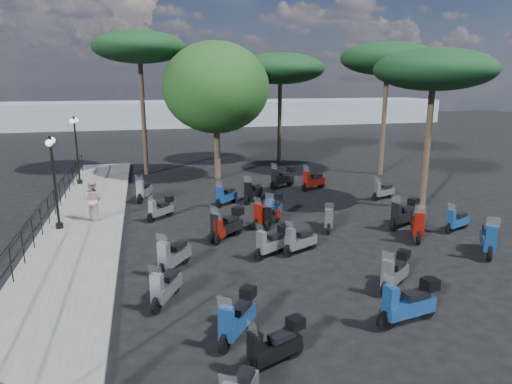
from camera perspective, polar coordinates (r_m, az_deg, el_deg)
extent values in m
plane|color=black|center=(15.47, 2.11, -7.79)|extent=(120.00, 120.00, 0.00)
cube|color=slate|center=(17.91, -21.27, -5.44)|extent=(3.00, 30.00, 0.15)
cylinder|color=black|center=(14.62, -28.29, -7.92)|extent=(0.04, 0.04, 1.10)
cylinder|color=black|center=(15.86, -27.12, -6.13)|extent=(0.04, 0.04, 1.10)
cylinder|color=black|center=(17.13, -26.12, -4.60)|extent=(0.04, 0.04, 1.10)
cylinder|color=black|center=(18.40, -25.27, -3.28)|extent=(0.04, 0.04, 1.10)
cylinder|color=black|center=(19.70, -24.53, -2.13)|extent=(0.04, 0.04, 1.10)
cylinder|color=black|center=(21.00, -23.88, -1.12)|extent=(0.04, 0.04, 1.10)
cylinder|color=black|center=(22.30, -23.31, -0.23)|extent=(0.04, 0.04, 1.10)
cylinder|color=black|center=(23.62, -22.81, 0.56)|extent=(0.04, 0.04, 1.10)
cylinder|color=black|center=(24.94, -22.35, 1.26)|extent=(0.04, 0.04, 1.10)
cylinder|color=black|center=(26.27, -21.94, 1.90)|extent=(0.04, 0.04, 1.10)
cylinder|color=black|center=(27.60, -21.57, 2.47)|extent=(0.04, 0.04, 1.10)
cylinder|color=black|center=(28.93, -21.24, 2.99)|extent=(0.04, 0.04, 1.10)
cylinder|color=black|center=(30.27, -20.93, 3.47)|extent=(0.04, 0.04, 1.10)
cube|color=black|center=(17.62, -25.86, -2.27)|extent=(0.04, 26.00, 0.04)
cube|color=black|center=(17.76, -25.68, -3.92)|extent=(0.04, 26.00, 0.04)
cylinder|color=black|center=(19.11, -23.36, -3.86)|extent=(0.28, 0.28, 0.21)
cylinder|color=black|center=(18.70, -23.85, 1.03)|extent=(0.10, 0.10, 3.56)
cylinder|color=black|center=(18.44, -24.35, 6.03)|extent=(0.08, 0.80, 0.04)
sphere|color=white|center=(18.84, -24.18, 5.91)|extent=(0.25, 0.25, 0.25)
sphere|color=white|center=(18.06, -24.47, 5.58)|extent=(0.25, 0.25, 0.25)
cylinder|color=black|center=(26.78, -21.16, 1.22)|extent=(0.29, 0.29, 0.22)
cylinder|color=black|center=(26.48, -21.49, 4.85)|extent=(0.10, 0.10, 3.66)
cylinder|color=black|center=(26.30, -21.82, 8.49)|extent=(0.12, 0.82, 0.04)
sphere|color=white|center=(26.70, -21.59, 8.38)|extent=(0.26, 0.26, 0.26)
sphere|color=white|center=(25.91, -22.01, 8.20)|extent=(0.26, 0.26, 0.26)
imported|color=#C3A6A9|center=(19.56, -19.75, -0.96)|extent=(0.97, 0.87, 1.65)
cube|color=black|center=(8.65, -1.57, -22.19)|extent=(0.51, 0.60, 0.13)
plane|color=white|center=(7.87, -3.48, -22.71)|extent=(0.33, 0.24, 0.33)
cylinder|color=black|center=(12.00, -12.32, -13.65)|extent=(0.30, 0.46, 0.47)
cylinder|color=black|center=(12.95, -10.02, -11.38)|extent=(0.30, 0.46, 0.47)
cube|color=#9597A0|center=(12.43, -11.06, -11.65)|extent=(0.88, 1.29, 0.33)
cube|color=black|center=(12.45, -10.80, -10.19)|extent=(0.53, 0.66, 0.14)
cube|color=#9597A0|center=(11.86, -12.26, -11.55)|extent=(0.36, 0.33, 0.69)
plane|color=white|center=(11.63, -12.50, -9.70)|extent=(0.37, 0.24, 0.36)
cylinder|color=black|center=(13.87, -11.55, -9.61)|extent=(0.38, 0.47, 0.50)
cylinder|color=black|center=(14.84, -8.85, -7.88)|extent=(0.38, 0.47, 0.50)
cube|color=#9597A0|center=(14.32, -10.07, -7.95)|extent=(1.09, 1.30, 0.35)
cube|color=black|center=(14.36, -9.74, -6.63)|extent=(0.62, 0.69, 0.15)
cube|color=#9597A0|center=(13.75, -11.45, -7.65)|extent=(0.39, 0.37, 0.73)
plane|color=white|center=(13.54, -11.70, -5.88)|extent=(0.37, 0.30, 0.39)
cylinder|color=black|center=(16.36, -5.22, -5.66)|extent=(0.47, 0.39, 0.51)
cylinder|color=black|center=(17.24, -2.31, -4.57)|extent=(0.47, 0.39, 0.51)
cube|color=black|center=(16.77, -3.61, -4.44)|extent=(1.31, 1.13, 0.36)
cube|color=black|center=(16.81, -3.22, -3.33)|extent=(0.70, 0.64, 0.15)
cube|color=black|center=(16.26, -5.05, -3.97)|extent=(0.38, 0.39, 0.74)
plane|color=white|center=(16.07, -5.24, -2.41)|extent=(0.31, 0.37, 0.39)
cube|color=black|center=(17.05, -2.29, -2.40)|extent=(0.49, 0.49, 0.27)
cylinder|color=black|center=(19.16, -12.94, -3.14)|extent=(0.37, 0.35, 0.42)
cylinder|color=black|center=(19.87, -10.74, -2.42)|extent=(0.37, 0.35, 0.42)
cube|color=#9597A0|center=(19.50, -11.75, -2.30)|extent=(1.05, 1.00, 0.30)
cube|color=black|center=(19.53, -11.48, -1.50)|extent=(0.57, 0.55, 0.12)
cube|color=#9597A0|center=(19.10, -12.85, -1.93)|extent=(0.32, 0.33, 0.62)
plane|color=white|center=(18.96, -13.03, -0.81)|extent=(0.28, 0.29, 0.33)
cube|color=black|center=(19.73, -10.78, -0.83)|extent=(0.41, 0.41, 0.23)
cylinder|color=black|center=(22.15, -14.28, -0.80)|extent=(0.27, 0.51, 0.50)
cylinder|color=black|center=(23.29, -13.20, -0.02)|extent=(0.27, 0.51, 0.50)
cube|color=#9597A0|center=(22.72, -13.71, 0.09)|extent=(0.81, 1.40, 0.36)
cube|color=black|center=(22.82, -13.60, 0.91)|extent=(0.51, 0.70, 0.15)
cube|color=#9597A0|center=(22.11, -14.28, 0.46)|extent=(0.37, 0.33, 0.73)
plane|color=white|center=(21.95, -14.41, 1.62)|extent=(0.40, 0.22, 0.39)
cylinder|color=black|center=(9.58, -0.52, -21.13)|extent=(0.45, 0.26, 0.45)
cylinder|color=black|center=(10.17, 4.81, -18.88)|extent=(0.45, 0.26, 0.45)
cube|color=black|center=(9.80, 2.47, -19.09)|extent=(1.23, 0.77, 0.32)
cube|color=black|center=(9.74, 3.24, -17.49)|extent=(0.62, 0.48, 0.13)
cube|color=black|center=(9.38, -0.14, -18.84)|extent=(0.30, 0.34, 0.65)
plane|color=white|center=(9.13, -0.44, -16.75)|extent=(0.21, 0.35, 0.34)
cube|color=black|center=(9.87, 4.96, -15.95)|extent=(0.41, 0.40, 0.24)
cylinder|color=black|center=(10.30, -3.90, -18.31)|extent=(0.37, 0.44, 0.47)
cylinder|color=black|center=(11.21, -1.03, -15.38)|extent=(0.37, 0.44, 0.47)
cube|color=navy|center=(10.70, -2.28, -15.85)|extent=(1.04, 1.22, 0.34)
cube|color=black|center=(10.70, -1.90, -14.16)|extent=(0.59, 0.65, 0.14)
cube|color=navy|center=(10.12, -3.73, -15.92)|extent=(0.37, 0.35, 0.69)
plane|color=white|center=(9.86, -3.93, -13.84)|extent=(0.35, 0.29, 0.37)
cube|color=black|center=(10.93, -1.00, -12.45)|extent=(0.45, 0.46, 0.26)
cylinder|color=black|center=(15.18, 4.10, -7.35)|extent=(0.44, 0.28, 0.45)
cylinder|color=black|center=(15.93, 7.01, -6.37)|extent=(0.44, 0.28, 0.45)
cube|color=#9597A0|center=(15.52, 5.73, -6.23)|extent=(1.23, 0.82, 0.32)
cube|color=black|center=(15.54, 6.16, -5.19)|extent=(0.62, 0.50, 0.13)
cube|color=#9597A0|center=(15.08, 4.34, -5.76)|extent=(0.31, 0.34, 0.65)
plane|color=white|center=(14.90, 4.21, -4.30)|extent=(0.22, 0.35, 0.35)
cylinder|color=black|center=(16.29, -4.81, -5.89)|extent=(0.31, 0.40, 0.42)
cylinder|color=black|center=(17.20, -3.30, -4.78)|extent=(0.31, 0.40, 0.42)
cube|color=maroon|center=(16.73, -3.98, -4.76)|extent=(0.90, 1.12, 0.30)
cube|color=black|center=(16.78, -3.78, -3.81)|extent=(0.52, 0.59, 0.12)
cube|color=maroon|center=(16.22, -4.73, -4.46)|extent=(0.33, 0.31, 0.62)
plane|color=white|center=(16.05, -4.84, -3.17)|extent=(0.32, 0.25, 0.33)
cylinder|color=black|center=(18.25, 1.67, -3.54)|extent=(0.35, 0.47, 0.49)
cylinder|color=black|center=(19.37, 2.75, -2.50)|extent=(0.35, 0.47, 0.49)
cube|color=navy|center=(18.80, 2.28, -2.42)|extent=(1.01, 1.31, 0.35)
cube|color=black|center=(18.88, 2.44, -1.45)|extent=(0.59, 0.68, 0.14)
cube|color=navy|center=(18.18, 1.76, -2.05)|extent=(0.38, 0.36, 0.72)
plane|color=white|center=(18.01, 1.71, -0.69)|extent=(0.37, 0.28, 0.38)
cube|color=black|center=(19.22, 2.79, -0.61)|extent=(0.46, 0.47, 0.27)
cylinder|color=black|center=(20.82, -4.63, -1.42)|extent=(0.39, 0.38, 0.45)
cylinder|color=black|center=(21.71, -2.85, -0.74)|extent=(0.39, 0.38, 0.45)
cube|color=navy|center=(21.25, -3.65, -0.60)|extent=(1.11, 1.09, 0.32)
cube|color=black|center=(21.31, -3.41, 0.18)|extent=(0.60, 0.60, 0.13)
cube|color=navy|center=(20.76, -4.53, -0.21)|extent=(0.35, 0.35, 0.66)
plane|color=white|center=(20.62, -4.64, 0.90)|extent=(0.30, 0.31, 0.35)
cylinder|color=black|center=(11.45, 15.95, -15.20)|extent=(0.52, 0.20, 0.51)
cylinder|color=black|center=(12.24, 20.58, -13.58)|extent=(0.52, 0.20, 0.51)
cube|color=navy|center=(11.78, 18.61, -13.50)|extent=(1.41, 0.61, 0.36)
cube|color=black|center=(11.77, 19.38, -11.99)|extent=(0.68, 0.43, 0.15)
cube|color=navy|center=(11.28, 16.45, -12.94)|extent=(0.29, 0.35, 0.74)
plane|color=white|center=(11.04, 16.37, -10.82)|extent=(0.16, 0.41, 0.39)
cube|color=black|center=(11.97, 20.93, -10.68)|extent=(0.42, 0.40, 0.27)
cylinder|color=black|center=(14.85, 0.46, -7.80)|extent=(0.43, 0.31, 0.45)
cylinder|color=black|center=(15.62, 3.38, -6.70)|extent=(0.43, 0.31, 0.45)
cube|color=gray|center=(15.20, 2.08, -6.60)|extent=(1.21, 0.91, 0.32)
cube|color=black|center=(15.22, 2.50, -5.52)|extent=(0.63, 0.53, 0.13)
cube|color=gray|center=(14.74, 0.67, -6.17)|extent=(0.32, 0.35, 0.66)
plane|color=white|center=(14.57, 0.52, -4.66)|extent=(0.25, 0.34, 0.35)
cube|color=black|center=(15.43, 3.45, -4.60)|extent=(0.43, 0.42, 0.24)
cylinder|color=black|center=(17.73, 1.51, -4.17)|extent=(0.29, 0.41, 0.43)
cylinder|color=black|center=(18.72, 2.37, -3.19)|extent=(0.29, 0.41, 0.43)
cube|color=black|center=(18.22, 1.99, -3.14)|extent=(0.85, 1.15, 0.30)
cube|color=black|center=(18.29, 2.11, -2.26)|extent=(0.50, 0.60, 0.12)
cube|color=black|center=(17.67, 1.58, -2.84)|extent=(0.33, 0.31, 0.62)
plane|color=white|center=(17.51, 1.54, -1.63)|extent=(0.33, 0.23, 0.33)
cylinder|color=black|center=(17.78, 0.15, -4.03)|extent=(0.44, 0.36, 0.48)
cylinder|color=black|center=(18.66, 2.51, -3.17)|extent=(0.44, 0.36, 0.48)
cube|color=maroon|center=(18.20, 1.46, -3.02)|extent=(1.24, 1.03, 0.34)
cube|color=black|center=(18.25, 1.80, -2.06)|extent=(0.66, 0.59, 0.14)
cube|color=maroon|center=(17.70, 0.31, -2.57)|extent=(0.35, 0.37, 0.69)
plane|color=white|center=(17.54, 0.19, -1.21)|extent=(0.28, 0.35, 0.37)
cylinder|color=black|center=(21.29, -1.06, -0.97)|extent=(0.39, 0.45, 0.49)
cylinder|color=black|center=(22.36, 0.30, -0.24)|extent=(0.39, 0.45, 0.49)
cube|color=black|center=(21.82, -0.31, -0.10)|extent=(1.10, 1.25, 0.35)
cube|color=black|center=(21.91, -0.11, 0.73)|extent=(0.62, 0.67, 0.14)
cube|color=black|center=(21.24, -0.97, 0.30)|extent=(0.38, 0.37, 0.71)
plane|color=white|center=(21.08, -1.05, 1.48)|extent=(0.35, 0.31, 0.38)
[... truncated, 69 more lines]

